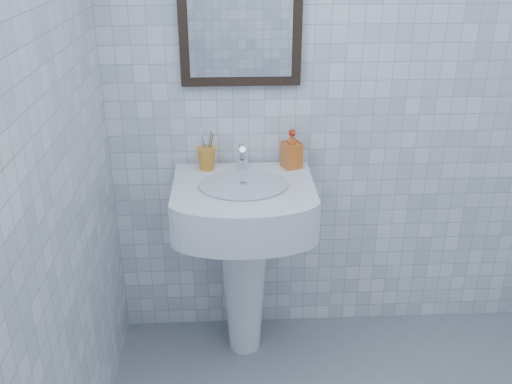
{
  "coord_description": "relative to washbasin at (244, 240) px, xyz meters",
  "views": [
    {
      "loc": [
        -0.57,
        -1.19,
        1.84
      ],
      "look_at": [
        -0.47,
        0.86,
        0.89
      ],
      "focal_mm": 40.0,
      "sensor_mm": 36.0,
      "label": 1
    }
  ],
  "objects": [
    {
      "name": "wall_mirror",
      "position": [
        0.0,
        0.19,
        0.95
      ],
      "size": [
        0.5,
        0.04,
        0.62
      ],
      "color": "black",
      "rests_on": "wall_back"
    },
    {
      "name": "faucet",
      "position": [
        0.0,
        0.11,
        0.34
      ],
      "size": [
        0.05,
        0.11,
        0.13
      ],
      "color": "silver",
      "rests_on": "washbasin"
    },
    {
      "name": "wall_back",
      "position": [
        0.51,
        0.21,
        0.65
      ],
      "size": [
        2.2,
        0.02,
        2.5
      ],
      "primitive_type": "cube",
      "color": "white",
      "rests_on": "ground"
    },
    {
      "name": "washbasin",
      "position": [
        0.0,
        0.0,
        0.0
      ],
      "size": [
        0.58,
        0.43,
        0.9
      ],
      "color": "white",
      "rests_on": "ground"
    },
    {
      "name": "soap_dispenser",
      "position": [
        0.21,
        0.13,
        0.37
      ],
      "size": [
        0.1,
        0.1,
        0.17
      ],
      "primitive_type": "imported",
      "rotation": [
        0.0,
        0.0,
        0.35
      ],
      "color": "#E05315",
      "rests_on": "washbasin"
    },
    {
      "name": "toothbrush_cup",
      "position": [
        -0.15,
        0.12,
        0.34
      ],
      "size": [
        0.09,
        0.09,
        0.1
      ],
      "primitive_type": null,
      "rotation": [
        0.0,
        0.0,
        0.03
      ],
      "color": "orange",
      "rests_on": "washbasin"
    }
  ]
}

